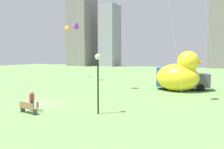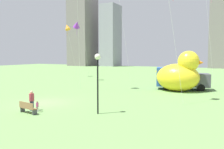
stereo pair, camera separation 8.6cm
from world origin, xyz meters
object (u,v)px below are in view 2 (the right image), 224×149
Objects in this scene: person_adult at (32,100)px; person_child at (37,106)px; park_bench at (28,107)px; box_truck at (181,78)px; giant_inflatable_duck at (179,74)px; kite_orange at (67,27)px; kite_purple at (77,25)px; lamppost at (98,69)px.

person_adult is 1.87× the size of person_child.
park_bench is 0.26× the size of box_truck.
person_adult is 18.10m from giant_inflatable_duck.
park_bench is 2.03× the size of person_child.
person_child is 17.93m from giant_inflatable_duck.
kite_orange is (-24.04, 8.62, 7.93)m from giant_inflatable_duck.
kite_purple reaches higher than park_bench.
person_child is at bearing -11.59° from person_adult.
kite_purple is (-9.85, 20.24, 9.16)m from park_bench.
park_bench is 0.17× the size of kite_orange.
lamppost is at bearing 21.06° from person_child.
person_adult reaches higher than park_bench.
lamppost is at bearing -47.79° from kite_orange.
park_bench is 18.68m from giant_inflatable_duck.
kite_orange is at bearing 122.12° from park_bench.
box_truck is at bearing 64.20° from person_adult.
giant_inflatable_duck reaches higher than lamppost.
lamppost is (4.54, 1.75, 2.99)m from person_child.
person_child is 0.19× the size of lamppost.
giant_inflatable_duck is 14.75m from lamppost.
kite_purple reaches higher than person_adult.
park_bench is at bearing -115.89° from giant_inflatable_duck.
giant_inflatable_duck is 26.74m from kite_orange.
lamppost is at bearing 26.27° from park_bench.
person_child is at bearing -158.94° from lamppost.
kite_orange is (-20.81, 22.94, 6.58)m from lamppost.
box_truck is at bearing -6.27° from kite_purple.
giant_inflatable_duck reaches higher than box_truck.
person_adult is at bearing 168.41° from person_child.
box_truck is (7.69, 17.60, 0.97)m from person_child.
kite_orange is (-15.92, 25.35, 9.58)m from park_bench.
kite_purple is (-17.97, 3.50, 7.51)m from giant_inflatable_duck.
box_truck reaches higher than person_adult.
kite_orange is at bearing 163.53° from box_truck.
park_bench is at bearing -153.73° from lamppost.
kite_purple is 0.97× the size of kite_orange.
giant_inflatable_duck is at bearing 61.84° from person_adult.
park_bench is at bearing -64.05° from kite_purple.
kite_purple is at bearing 173.73° from box_truck.
park_bench is 0.30× the size of giant_inflatable_duck.
box_truck is (-0.08, 1.53, -0.68)m from giant_inflatable_duck.
giant_inflatable_duck reaches higher than park_bench.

